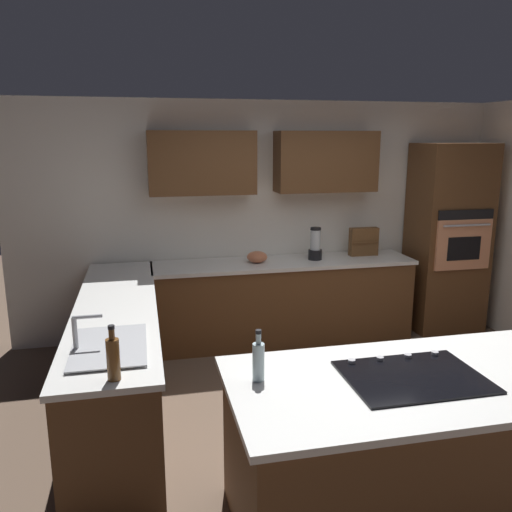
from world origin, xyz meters
name	(u,v)px	position (x,y,z in m)	size (l,w,h in m)	color
ground_plane	(352,417)	(0.00, 0.00, 0.00)	(14.00, 14.00, 0.00)	brown
wall_back	(280,206)	(0.07, -2.05, 1.45)	(6.00, 0.44, 2.60)	white
lower_cabinets_back	(284,302)	(0.10, -1.72, 0.43)	(2.80, 0.60, 0.86)	brown
countertop_back	(284,263)	(0.10, -1.72, 0.88)	(2.84, 0.64, 0.04)	silver
lower_cabinets_side	(119,360)	(1.82, -0.55, 0.43)	(0.60, 2.90, 0.86)	brown
countertop_side	(116,307)	(1.82, -0.55, 0.88)	(0.64, 2.94, 0.04)	silver
island_base	(408,453)	(0.15, 1.14, 0.43)	(1.99, 0.97, 0.86)	brown
island_top	(413,381)	(0.15, 1.14, 0.88)	(2.07, 1.05, 0.04)	silver
wall_oven	(447,238)	(-1.85, -1.72, 1.07)	(0.80, 0.66, 2.14)	brown
sink_unit	(108,346)	(1.83, 0.34, 0.92)	(0.46, 0.70, 0.23)	#515456
cooktop	(413,376)	(0.15, 1.13, 0.91)	(0.76, 0.56, 0.03)	black
blender	(315,246)	(-0.25, -1.72, 1.05)	(0.15, 0.15, 0.35)	black
mixing_bowl	(257,257)	(0.40, -1.72, 0.96)	(0.22, 0.22, 0.12)	#CC724C
spice_rack	(364,242)	(-0.85, -1.80, 1.06)	(0.32, 0.11, 0.32)	brown
dish_soap_bottle	(113,358)	(1.77, 0.80, 1.03)	(0.07, 0.07, 0.32)	brown
oil_bottle	(258,360)	(1.00, 0.98, 1.02)	(0.07, 0.07, 0.29)	silver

